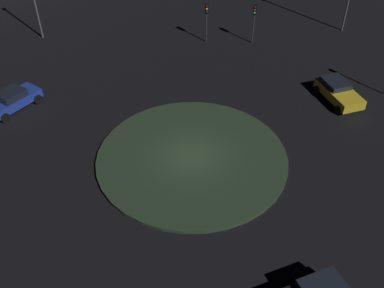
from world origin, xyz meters
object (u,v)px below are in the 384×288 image
at_px(car_blue, 13,100).
at_px(traffic_light_west, 207,15).
at_px(car_yellow, 338,92).
at_px(traffic_light_northwest, 254,16).

bearing_deg(car_blue, traffic_light_west, -17.94).
bearing_deg(car_yellow, car_blue, -105.93).
bearing_deg(car_yellow, traffic_light_west, -153.17).
bearing_deg(traffic_light_northwest, car_blue, -41.72).
xyz_separation_m(car_blue, traffic_light_northwest, (-8.22, 20.12, 1.86)).
xyz_separation_m(car_blue, traffic_light_west, (-9.00, 15.89, 1.85)).
distance_m(car_yellow, traffic_light_northwest, 11.15).
bearing_deg(car_yellow, traffic_light_northwest, -168.13).
relative_size(car_blue, traffic_light_northwest, 1.13).
distance_m(car_blue, traffic_light_west, 18.35).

